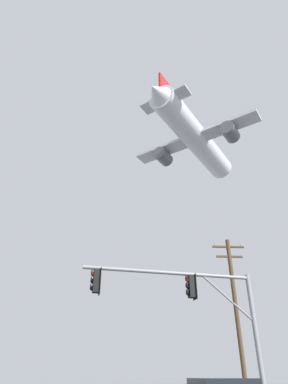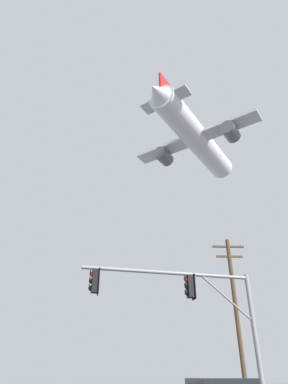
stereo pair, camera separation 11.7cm
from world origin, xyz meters
name	(u,v)px [view 1 (the left image)]	position (x,y,z in m)	size (l,w,h in m)	color
signal_pole_near	(193,302)	(2.73, 7.42, 4.32)	(7.26, 1.61, 5.63)	gray
utility_pole	(236,310)	(6.90, 15.11, 5.31)	(2.20, 0.28, 10.01)	brown
airplane	(196,139)	(9.78, 33.59, 33.41)	(17.91, 22.45, 6.95)	white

